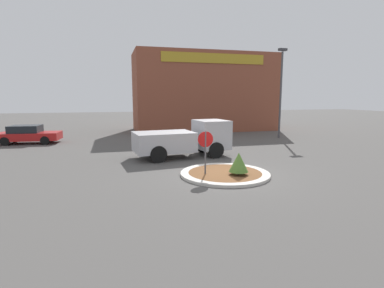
{
  "coord_description": "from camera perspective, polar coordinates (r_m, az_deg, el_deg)",
  "views": [
    {
      "loc": [
        -4.8,
        -12.07,
        3.43
      ],
      "look_at": [
        -0.91,
        2.22,
        1.1
      ],
      "focal_mm": 28.0,
      "sensor_mm": 36.0,
      "label": 1
    }
  ],
  "objects": [
    {
      "name": "ground_plane",
      "position": [
        13.43,
        6.27,
        -5.9
      ],
      "size": [
        120.0,
        120.0,
        0.0
      ],
      "primitive_type": "plane",
      "color": "#514F4C"
    },
    {
      "name": "stop_sign",
      "position": [
        12.8,
        2.58,
        -0.29
      ],
      "size": [
        0.68,
        0.07,
        2.0
      ],
      "color": "#4C4C51",
      "rests_on": "ground_plane"
    },
    {
      "name": "storefront_building",
      "position": [
        31.75,
        2.38,
        9.8
      ],
      "size": [
        14.4,
        6.07,
        7.82
      ],
      "color": "brown",
      "rests_on": "ground_plane"
    },
    {
      "name": "traffic_island",
      "position": [
        13.42,
        6.28,
        -5.65
      ],
      "size": [
        3.95,
        3.95,
        0.12
      ],
      "color": "beige",
      "rests_on": "ground_plane"
    },
    {
      "name": "island_shrub",
      "position": [
        12.97,
        8.89,
        -3.44
      ],
      "size": [
        0.84,
        0.84,
        0.97
      ],
      "color": "brown",
      "rests_on": "traffic_island"
    },
    {
      "name": "utility_truck",
      "position": [
        17.23,
        -1.31,
        0.98
      ],
      "size": [
        5.61,
        2.73,
        2.08
      ],
      "rotation": [
        0.0,
        0.0,
        0.11
      ],
      "color": "#B2B2B7",
      "rests_on": "ground_plane"
    },
    {
      "name": "parked_sedan_red",
      "position": [
        25.38,
        -28.75,
        1.62
      ],
      "size": [
        4.46,
        2.25,
        1.36
      ],
      "rotation": [
        0.0,
        0.0,
        -0.09
      ],
      "color": "#B21919",
      "rests_on": "ground_plane"
    },
    {
      "name": "light_pole",
      "position": [
        26.33,
        16.59,
        10.35
      ],
      "size": [
        0.7,
        0.3,
        7.35
      ],
      "color": "#4C4C51",
      "rests_on": "ground_plane"
    }
  ]
}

